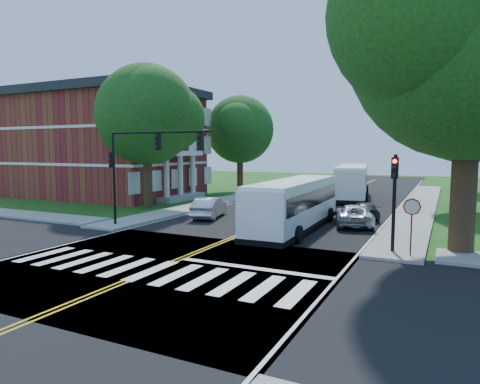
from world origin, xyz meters
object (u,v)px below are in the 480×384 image
Objects in this scene: bus_follow at (352,181)px; dark_sedan at (365,210)px; bus_lead at (295,204)px; suv at (354,215)px; hatchback at (209,207)px; signal_ne at (394,190)px; signal_nw at (143,156)px.

dark_sedan is (3.26, -11.78, -1.12)m from bus_follow.
suv is (2.87, 3.04, -0.90)m from bus_lead.
hatchback is at bearing 59.10° from bus_follow.
signal_ne is 1.01× the size of hatchback.
bus_follow is at bearing -92.95° from dark_sedan.
signal_ne is at bearing 96.92° from bus_follow.
dark_sedan is at bearing -169.54° from hatchback.
signal_nw is 1.63× the size of hatchback.
bus_lead is at bearing 151.65° from hatchback.
signal_nw reaches higher than suv.
hatchback is 1.13× the size of dark_sedan.
dark_sedan is (0.11, 3.20, -0.10)m from suv.
suv is at bearing 69.54° from dark_sedan.
signal_ne is at bearing 0.05° from signal_nw.
bus_lead reaches higher than hatchback.
signal_ne is 0.93× the size of suv.
hatchback is at bearing 156.78° from signal_ne.
bus_follow is (-6.21, 21.78, -1.27)m from signal_ne.
signal_nw is 1.62× the size of signal_ne.
dark_sedan is (2.98, 6.24, -1.00)m from bus_lead.
bus_lead is at bearing 24.89° from signal_nw.
bus_lead is 2.97× the size of dark_sedan.
hatchback is (-6.56, -16.30, -0.97)m from bus_follow.
hatchback reaches higher than suv.
signal_nw is at bearing 62.55° from hatchback.
signal_nw reaches higher than bus_follow.
hatchback is 10.82m from dark_sedan.
dark_sedan is at bearing 42.01° from signal_nw.
bus_lead is (8.13, 3.77, -2.80)m from signal_nw.
hatchback is at bearing -6.16° from suv.
suv is at bearing 114.22° from signal_ne.
dark_sedan is at bearing 96.50° from bus_follow.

